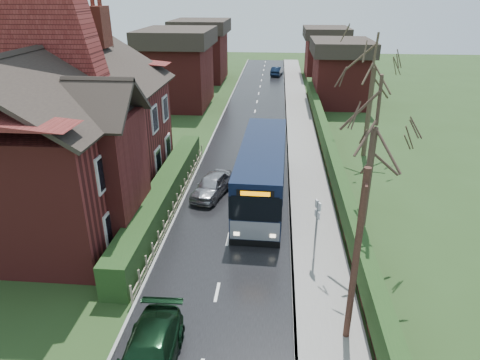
# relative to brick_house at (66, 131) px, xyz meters

# --- Properties ---
(ground) EXTENTS (140.00, 140.00, 0.00)m
(ground) POSITION_rel_brick_house_xyz_m (8.73, -4.78, -4.38)
(ground) COLOR #26401B
(ground) RESTS_ON ground
(road) EXTENTS (6.00, 100.00, 0.02)m
(road) POSITION_rel_brick_house_xyz_m (8.73, 5.22, -4.37)
(road) COLOR black
(road) RESTS_ON ground
(pavement) EXTENTS (2.50, 100.00, 0.14)m
(pavement) POSITION_rel_brick_house_xyz_m (12.98, 5.22, -4.31)
(pavement) COLOR slate
(pavement) RESTS_ON ground
(kerb_right) EXTENTS (0.12, 100.00, 0.14)m
(kerb_right) POSITION_rel_brick_house_xyz_m (11.78, 5.22, -4.31)
(kerb_right) COLOR gray
(kerb_right) RESTS_ON ground
(kerb_left) EXTENTS (0.12, 100.00, 0.10)m
(kerb_left) POSITION_rel_brick_house_xyz_m (5.68, 5.22, -4.33)
(kerb_left) COLOR gray
(kerb_left) RESTS_ON ground
(front_hedge) EXTENTS (1.20, 16.00, 1.60)m
(front_hedge) POSITION_rel_brick_house_xyz_m (4.83, 0.22, -3.58)
(front_hedge) COLOR #183213
(front_hedge) RESTS_ON ground
(picket_fence) EXTENTS (0.10, 16.00, 0.90)m
(picket_fence) POSITION_rel_brick_house_xyz_m (5.58, 0.22, -3.93)
(picket_fence) COLOR gray
(picket_fence) RESTS_ON ground
(right_wall_hedge) EXTENTS (0.60, 50.00, 1.80)m
(right_wall_hedge) POSITION_rel_brick_house_xyz_m (14.53, 5.22, -3.36)
(right_wall_hedge) COLOR maroon
(right_wall_hedge) RESTS_ON ground
(brick_house) EXTENTS (9.30, 14.60, 10.30)m
(brick_house) POSITION_rel_brick_house_xyz_m (0.00, 0.00, 0.00)
(brick_house) COLOR maroon
(brick_house) RESTS_ON ground
(bus) EXTENTS (2.70, 10.73, 3.24)m
(bus) POSITION_rel_brick_house_xyz_m (10.17, 1.95, -2.77)
(bus) COLOR black
(bus) RESTS_ON ground
(car_silver) EXTENTS (2.43, 4.03, 1.29)m
(car_silver) POSITION_rel_brick_house_xyz_m (7.23, 2.03, -3.73)
(car_silver) COLOR #AFADB2
(car_silver) RESTS_ON ground
(car_green) EXTENTS (1.83, 4.30, 1.24)m
(car_green) POSITION_rel_brick_house_xyz_m (7.13, -10.78, -3.76)
(car_green) COLOR black
(car_green) RESTS_ON ground
(car_distant) EXTENTS (1.84, 3.91, 1.24)m
(car_distant) POSITION_rel_brick_house_xyz_m (10.73, 40.98, -3.76)
(car_distant) COLOR #101D32
(car_distant) RESTS_ON ground
(bus_stop_sign) EXTENTS (0.23, 0.45, 3.08)m
(bus_stop_sign) POSITION_rel_brick_house_xyz_m (12.73, -4.33, -2.34)
(bus_stop_sign) COLOR slate
(bus_stop_sign) RESTS_ON ground
(telegraph_pole) EXTENTS (0.22, 0.83, 6.44)m
(telegraph_pole) POSITION_rel_brick_house_xyz_m (13.53, -8.83, -1.11)
(telegraph_pole) COLOR #321D16
(telegraph_pole) RESTS_ON ground
(tree_right_near) EXTENTS (4.00, 4.00, 8.63)m
(tree_right_near) POSITION_rel_brick_house_xyz_m (14.83, -3.51, 2.07)
(tree_right_near) COLOR #362820
(tree_right_near) RESTS_ON ground
(tree_right_far) EXTENTS (4.69, 4.69, 9.05)m
(tree_right_far) POSITION_rel_brick_house_xyz_m (17.34, 9.60, 2.39)
(tree_right_far) COLOR #3E3224
(tree_right_far) RESTS_ON ground
(tree_house_side) EXTENTS (4.36, 4.36, 9.91)m
(tree_house_side) POSITION_rel_brick_house_xyz_m (0.13, 6.78, 3.03)
(tree_house_side) COLOR #3E2D24
(tree_house_side) RESTS_ON ground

